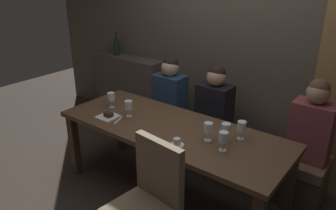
{
  "coord_description": "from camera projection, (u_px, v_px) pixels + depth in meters",
  "views": [
    {
      "loc": [
        1.64,
        -2.17,
        2.09
      ],
      "look_at": [
        -0.2,
        0.21,
        0.84
      ],
      "focal_mm": 35.18,
      "sensor_mm": 36.0,
      "label": 1
    }
  ],
  "objects": [
    {
      "name": "wine_glass_far_left",
      "position": [
        129.0,
        105.0,
        3.21
      ],
      "size": [
        0.08,
        0.08,
        0.16
      ],
      "color": "silver",
      "rests_on": "dining_table"
    },
    {
      "name": "fork_on_table",
      "position": [
        118.0,
        120.0,
        3.16
      ],
      "size": [
        0.07,
        0.17,
        0.01
      ],
      "primitive_type": "cube",
      "rotation": [
        0.0,
        0.0,
        0.34
      ],
      "color": "silver",
      "rests_on": "dining_table"
    },
    {
      "name": "back_wall_tiled",
      "position": [
        238.0,
        26.0,
        3.63
      ],
      "size": [
        6.0,
        0.12,
        3.0
      ],
      "primitive_type": "cube",
      "color": "brown",
      "rests_on": "ground"
    },
    {
      "name": "wine_glass_far_right",
      "position": [
        226.0,
        129.0,
        2.74
      ],
      "size": [
        0.08,
        0.08,
        0.16
      ],
      "color": "silver",
      "rests_on": "dining_table"
    },
    {
      "name": "diner_far_end",
      "position": [
        313.0,
        122.0,
        2.95
      ],
      "size": [
        0.36,
        0.24,
        0.77
      ],
      "color": "brown",
      "rests_on": "banquette_bench"
    },
    {
      "name": "banquette_bench",
      "position": [
        208.0,
        146.0,
        3.74
      ],
      "size": [
        2.5,
        0.44,
        0.45
      ],
      "color": "#4A3C2E",
      "rests_on": "ground"
    },
    {
      "name": "dining_table",
      "position": [
        171.0,
        135.0,
        3.07
      ],
      "size": [
        2.2,
        0.84,
        0.74
      ],
      "color": "#493422",
      "rests_on": "ground"
    },
    {
      "name": "wine_glass_center_front",
      "position": [
        224.0,
        138.0,
        2.6
      ],
      "size": [
        0.08,
        0.08,
        0.16
      ],
      "color": "silver",
      "rests_on": "dining_table"
    },
    {
      "name": "espresso_cup",
      "position": [
        177.0,
        143.0,
        2.71
      ],
      "size": [
        0.12,
        0.12,
        0.06
      ],
      "color": "white",
      "rests_on": "dining_table"
    },
    {
      "name": "diner_redhead",
      "position": [
        170.0,
        89.0,
        3.82
      ],
      "size": [
        0.36,
        0.24,
        0.73
      ],
      "color": "navy",
      "rests_on": "banquette_bench"
    },
    {
      "name": "wine_glass_end_left",
      "position": [
        242.0,
        127.0,
        2.78
      ],
      "size": [
        0.08,
        0.08,
        0.16
      ],
      "color": "silver",
      "rests_on": "dining_table"
    },
    {
      "name": "wine_glass_near_left",
      "position": [
        111.0,
        97.0,
        3.42
      ],
      "size": [
        0.08,
        0.08,
        0.16
      ],
      "color": "silver",
      "rests_on": "dining_table"
    },
    {
      "name": "chair_near_side",
      "position": [
        149.0,
        197.0,
        2.38
      ],
      "size": [
        0.49,
        0.49,
        0.98
      ],
      "color": "brown",
      "rests_on": "ground"
    },
    {
      "name": "wine_glass_near_right",
      "position": [
        208.0,
        128.0,
        2.75
      ],
      "size": [
        0.08,
        0.08,
        0.16
      ],
      "color": "silver",
      "rests_on": "dining_table"
    },
    {
      "name": "wine_bottle_dark_red",
      "position": [
        117.0,
        47.0,
        4.65
      ],
      "size": [
        0.08,
        0.08,
        0.33
      ],
      "color": "black",
      "rests_on": "back_counter"
    },
    {
      "name": "back_counter",
      "position": [
        129.0,
        89.0,
        4.77
      ],
      "size": [
        1.1,
        0.28,
        0.95
      ],
      "primitive_type": "cube",
      "color": "#494138",
      "rests_on": "ground"
    },
    {
      "name": "dessert_plate",
      "position": [
        108.0,
        116.0,
        3.23
      ],
      "size": [
        0.19,
        0.19,
        0.05
      ],
      "color": "white",
      "rests_on": "dining_table"
    },
    {
      "name": "diner_bearded",
      "position": [
        215.0,
        100.0,
        3.5
      ],
      "size": [
        0.36,
        0.24,
        0.73
      ],
      "color": "black",
      "rests_on": "banquette_bench"
    },
    {
      "name": "ground",
      "position": [
        171.0,
        193.0,
        3.32
      ],
      "size": [
        9.0,
        9.0,
        0.0
      ],
      "primitive_type": "plane",
      "color": "#382D26"
    }
  ]
}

